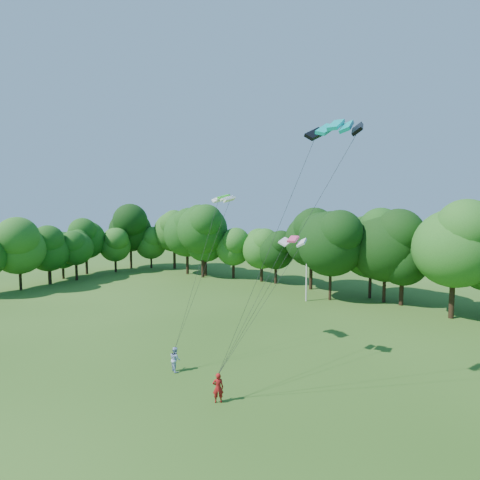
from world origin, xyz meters
The scene contains 10 objects.
ground centered at (0.00, 0.00, 0.00)m, with size 160.00×160.00×0.00m, color #274D15.
utility_pole centered at (-3.65, 31.02, 4.26)m, with size 1.66×0.21×8.29m.
kite_flyer_left centered at (3.94, 4.14, 0.96)m, with size 0.70×0.46×1.92m, color maroon.
kite_flyer_right centered at (-1.62, 5.66, 0.93)m, with size 0.91×0.71×1.86m, color #A6B8E6.
kite_teal centered at (9.92, 7.71, 17.10)m, with size 3.20×1.50×0.84m.
kite_green centered at (-1.47, 11.28, 13.29)m, with size 2.55×1.78×0.39m.
kite_pink centered at (4.67, 12.30, 9.92)m, with size 2.18×1.26×0.49m.
tree_back_west centered at (-27.01, 36.82, 7.41)m, with size 8.16×8.16×11.87m.
tree_back_center centered at (4.76, 36.62, 9.12)m, with size 10.04×10.04×14.60m.
tree_flank_west centered at (-44.85, 19.62, 5.77)m, with size 6.35×6.35×9.24m.
Camera 1 is at (18.82, -13.19, 12.31)m, focal length 28.00 mm.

